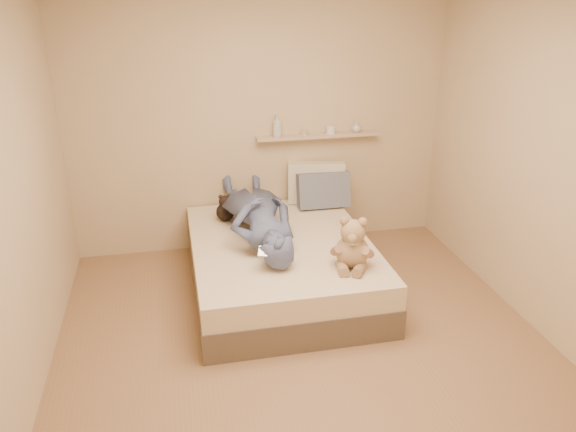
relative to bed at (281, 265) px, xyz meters
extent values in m
plane|color=#866045|center=(0.00, -0.93, -0.22)|extent=(3.80, 3.80, 0.00)
plane|color=tan|center=(0.00, 0.97, 1.08)|extent=(3.60, 0.00, 3.60)
plane|color=tan|center=(0.00, -2.83, 1.08)|extent=(3.60, 0.00, 3.60)
plane|color=tan|center=(-1.80, -0.93, 1.08)|extent=(0.00, 3.80, 3.80)
plane|color=tan|center=(1.80, -0.93, 1.08)|extent=(0.00, 3.80, 3.80)
cube|color=brown|center=(0.00, 0.00, -0.10)|extent=(1.50, 1.90, 0.25)
cube|color=beige|center=(0.00, 0.00, 0.13)|extent=(1.48, 1.88, 0.20)
cube|color=silver|center=(-0.18, -0.51, 0.39)|extent=(0.21, 0.14, 0.07)
cube|color=black|center=(-0.18, -0.51, 0.41)|extent=(0.11, 0.07, 0.03)
sphere|color=tan|center=(0.44, -0.55, 0.35)|extent=(0.26, 0.26, 0.26)
sphere|color=tan|center=(0.44, -0.57, 0.53)|extent=(0.19, 0.19, 0.19)
sphere|color=#A17758|center=(0.37, -0.54, 0.61)|extent=(0.07, 0.07, 0.07)
sphere|color=tan|center=(0.50, -0.59, 0.61)|extent=(0.07, 0.07, 0.07)
sphere|color=#8E744E|center=(0.41, -0.65, 0.51)|extent=(0.08, 0.08, 0.08)
cylinder|color=#8F644C|center=(0.32, -0.54, 0.37)|extent=(0.08, 0.17, 0.14)
cylinder|color=#AA765B|center=(0.54, -0.62, 0.37)|extent=(0.16, 0.17, 0.14)
cylinder|color=#95714F|center=(0.35, -0.63, 0.27)|extent=(0.10, 0.18, 0.08)
cylinder|color=#8A684A|center=(0.46, -0.67, 0.27)|extent=(0.16, 0.19, 0.08)
cylinder|color=beige|center=(0.44, -0.57, 0.45)|extent=(0.17, 0.17, 0.02)
sphere|color=black|center=(-0.41, 0.55, 0.31)|extent=(0.17, 0.17, 0.17)
sphere|color=black|center=(-0.41, 0.54, 0.42)|extent=(0.11, 0.11, 0.11)
sphere|color=black|center=(-0.45, 0.54, 0.46)|extent=(0.04, 0.04, 0.04)
sphere|color=black|center=(-0.37, 0.54, 0.46)|extent=(0.04, 0.04, 0.04)
cube|color=beige|center=(0.52, 0.83, 0.43)|extent=(0.58, 0.31, 0.41)
cube|color=slate|center=(0.56, 0.69, 0.40)|extent=(0.50, 0.22, 0.36)
imported|color=#4E587B|center=(-0.17, 0.19, 0.41)|extent=(0.65, 1.57, 0.37)
cube|color=tan|center=(0.55, 0.91, 0.88)|extent=(1.20, 0.12, 0.03)
imported|color=silver|center=(0.15, 0.91, 1.00)|extent=(0.11, 0.11, 0.21)
cylinder|color=beige|center=(0.41, 0.91, 0.92)|extent=(0.06, 0.06, 0.05)
cylinder|color=white|center=(0.68, 0.91, 0.93)|extent=(0.08, 0.08, 0.07)
imported|color=#B9BEC3|center=(0.94, 0.91, 0.95)|extent=(0.09, 0.09, 0.11)
camera|label=1|loc=(-0.84, -4.20, 2.28)|focal=35.00mm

